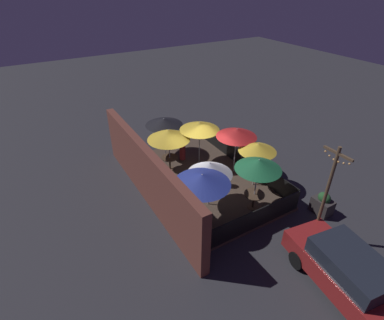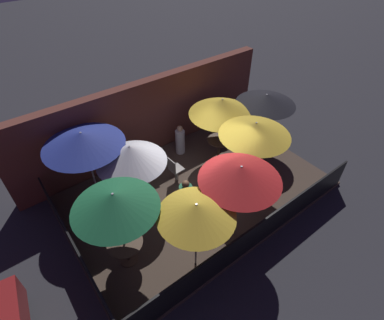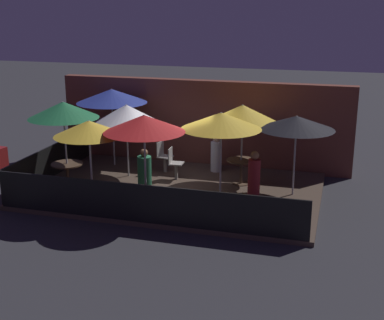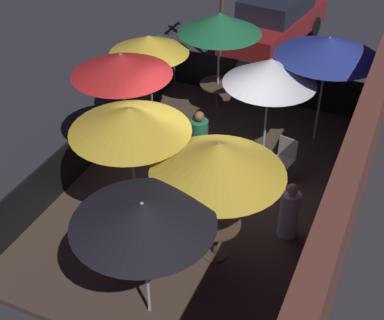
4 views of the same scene
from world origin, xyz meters
name	(u,v)px [view 1 (image 1 of 4)]	position (x,y,z in m)	size (l,w,h in m)	color
ground_plane	(201,182)	(0.00, 0.00, 0.00)	(60.00, 60.00, 0.00)	#2D2D33
patio_deck	(201,181)	(0.00, 0.00, 0.06)	(7.97, 5.17, 0.12)	#47382D
building_wall	(147,175)	(0.00, 2.81, 1.40)	(9.57, 0.36, 2.81)	brown
fence_front	(242,158)	(0.00, -2.54, 0.59)	(7.77, 0.05, 0.95)	black
fence_side_left	(254,220)	(-3.94, 0.00, 0.59)	(0.05, 4.97, 0.95)	black
patio_umbrella_0	(259,164)	(-2.92, -0.87, 2.38)	(1.93, 1.93, 2.49)	#B2B2B7
patio_umbrella_1	(169,134)	(1.67, 0.89, 2.17)	(2.15, 2.15, 2.32)	#B2B2B7
patio_umbrella_2	(202,179)	(-2.62, 1.64, 2.37)	(2.22, 2.22, 2.47)	#B2B2B7
patio_umbrella_3	(258,147)	(-1.61, -1.99, 2.20)	(1.75, 1.75, 2.28)	#B2B2B7
patio_umbrella_4	(164,122)	(3.21, 0.40, 2.13)	(2.04, 2.04, 2.19)	#B2B2B7
patio_umbrella_5	(237,133)	(-0.21, -1.86, 2.38)	(2.00, 2.00, 2.47)	#B2B2B7
patio_umbrella_6	(210,168)	(-1.75, 0.70, 2.03)	(1.94, 1.94, 2.19)	#B2B2B7
patio_umbrella_7	(200,126)	(1.44, -0.76, 2.32)	(2.06, 2.06, 2.41)	#B2B2B7
dining_table_0	(254,197)	(-2.92, -0.87, 0.71)	(0.88, 0.88, 0.75)	#4C3828
dining_table_1	(170,160)	(1.67, 0.89, 0.69)	(0.85, 0.85, 0.73)	#4C3828
patio_chair_0	(191,179)	(-0.32, 0.78, 0.64)	(0.42, 0.42, 0.95)	gray
patio_chair_1	(185,189)	(-0.85, 1.38, 0.64)	(0.47, 0.47, 0.95)	gray
patron_0	(160,176)	(0.70, 1.90, 0.63)	(0.41, 0.41, 1.15)	silver
patron_1	(218,176)	(-0.78, -0.45, 0.66)	(0.54, 0.54, 1.22)	#236642
patron_2	(182,150)	(2.23, -0.16, 0.72)	(0.37, 0.37, 1.31)	maroon
planter_box	(323,204)	(-4.59, -3.31, 0.47)	(0.86, 0.60, 1.06)	#332D2D
light_post	(327,192)	(-5.49, -1.78, 2.32)	(1.10, 0.12, 4.17)	brown
parked_car_0	(349,274)	(-7.53, -0.79, 0.85)	(4.60, 2.30, 1.62)	maroon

